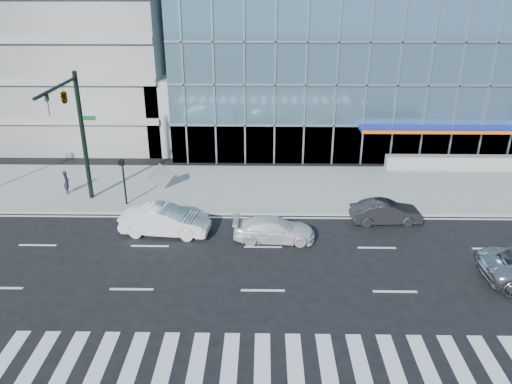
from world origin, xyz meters
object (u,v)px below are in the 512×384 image
at_px(white_suv, 274,229).
at_px(white_sedan, 165,220).
at_px(ped_signal_post, 123,175).
at_px(tilted_panel, 162,176).
at_px(pedestrian, 66,182).
at_px(dark_sedan, 386,212).
at_px(traffic_signal, 70,111).

relative_size(white_suv, white_sedan, 0.90).
xyz_separation_m(ped_signal_post, tilted_panel, (1.78, 2.51, -1.08)).
bearing_deg(pedestrian, white_suv, -133.20).
distance_m(white_sedan, dark_sedan, 12.58).
bearing_deg(dark_sedan, tilted_panel, 68.47).
height_order(traffic_signal, pedestrian, traffic_signal).
bearing_deg(ped_signal_post, white_suv, -24.42).
distance_m(white_sedan, tilted_panel, 6.14).
height_order(traffic_signal, dark_sedan, traffic_signal).
bearing_deg(traffic_signal, white_suv, -17.95).
bearing_deg(tilted_panel, dark_sedan, -37.06).
bearing_deg(white_suv, traffic_signal, 73.63).
relative_size(traffic_signal, white_suv, 1.83).
bearing_deg(white_suv, white_sedan, 85.47).
bearing_deg(ped_signal_post, pedestrian, 157.87).
distance_m(traffic_signal, dark_sedan, 18.96).
relative_size(white_sedan, dark_sedan, 1.21).
distance_m(dark_sedan, pedestrian, 20.20).
height_order(ped_signal_post, tilted_panel, ped_signal_post).
bearing_deg(white_sedan, ped_signal_post, 47.38).
distance_m(dark_sedan, tilted_panel, 14.51).
xyz_separation_m(white_sedan, dark_sedan, (12.49, 1.54, -0.14)).
height_order(ped_signal_post, white_suv, ped_signal_post).
xyz_separation_m(white_suv, dark_sedan, (6.49, 2.19, 0.03)).
xyz_separation_m(ped_signal_post, pedestrian, (-4.28, 1.74, -1.22)).
xyz_separation_m(traffic_signal, pedestrian, (-1.78, 2.11, -5.25)).
relative_size(ped_signal_post, tilted_panel, 2.31).
xyz_separation_m(traffic_signal, ped_signal_post, (2.50, 0.37, -4.02)).
distance_m(ped_signal_post, tilted_panel, 3.26).
relative_size(traffic_signal, pedestrian, 5.20).
height_order(traffic_signal, white_sedan, traffic_signal).
bearing_deg(tilted_panel, white_suv, -61.40).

